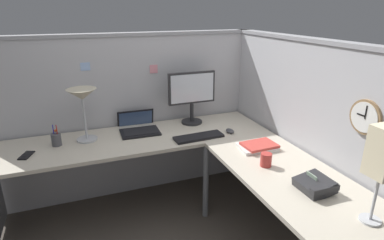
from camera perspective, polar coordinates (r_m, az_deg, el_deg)
The scene contains 17 objects.
ground_plane at distance 2.85m, azimuth 0.60°, elevation -19.25°, with size 6.80×6.80×0.00m, color #4C443D.
cubicle_wall_back at distance 3.13m, azimuth -11.48°, elevation 0.65°, with size 2.57×0.12×1.58m.
cubicle_wall_right at distance 2.66m, azimuth 20.63°, elevation -3.71°, with size 0.12×2.37×1.58m.
desk at distance 2.42m, azimuth -2.17°, elevation -8.98°, with size 2.35×2.15×0.73m.
monitor at distance 2.99m, azimuth -0.03°, elevation 4.77°, with size 0.46×0.20×0.50m.
laptop at distance 2.95m, azimuth -9.70°, elevation -1.23°, with size 0.35×0.39×0.22m.
keyboard at distance 2.72m, azimuth 1.22°, elevation -3.06°, with size 0.43×0.14×0.02m, color black.
computer_mouse at distance 2.85m, azimuth 6.85°, elevation -1.96°, with size 0.06×0.10×0.03m, color #38383D.
desk_lamp_dome at distance 2.71m, azimuth -19.18°, elevation 3.64°, with size 0.24×0.24×0.44m.
pen_cup at distance 2.79m, azimuth -23.27°, elevation -3.24°, with size 0.08×0.08×0.18m.
cell_phone at distance 2.71m, azimuth -27.70°, elevation -5.67°, with size 0.07×0.14×0.01m, color black.
office_phone at distance 2.10m, azimuth 21.34°, elevation -10.93°, with size 0.19×0.21×0.11m.
book_stack at distance 2.57m, azimuth 11.80°, elevation -4.65°, with size 0.30×0.24×0.04m.
coffee_mug at distance 2.30m, azimuth 13.20°, elevation -6.99°, with size 0.08×0.08×0.10m, color #B2332D.
wall_clock at distance 2.19m, azimuth 28.85°, elevation 0.47°, with size 0.04×0.22×0.22m.
pinned_note_leftmost at distance 2.92m, azimuth -18.70°, elevation 9.11°, with size 0.08×0.00×0.07m, color #99B7E5.
pinned_note_middle at distance 3.02m, azimuth -6.93°, elevation 9.12°, with size 0.07×0.00×0.08m, color pink.
Camera 1 is at (-0.82, -2.06, 1.79)m, focal length 29.57 mm.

